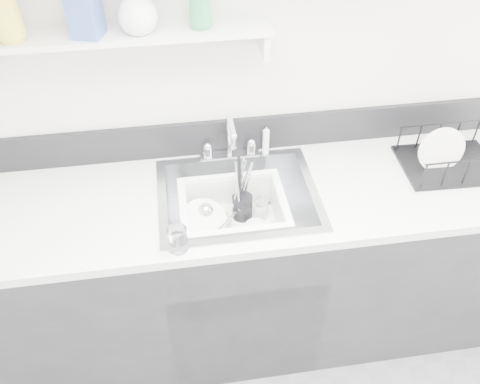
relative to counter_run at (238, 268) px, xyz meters
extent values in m
cube|color=silver|center=(0.00, 0.30, 0.84)|extent=(3.50, 0.02, 2.60)
cube|color=black|center=(0.00, 0.00, -0.02)|extent=(3.20, 0.62, 0.88)
cube|color=silver|center=(0.00, 0.00, 0.44)|extent=(3.20, 0.62, 0.04)
cube|color=black|center=(0.00, 0.30, 0.54)|extent=(3.20, 0.02, 0.16)
cube|color=silver|center=(0.00, 0.25, 0.47)|extent=(0.26, 0.06, 0.02)
cylinder|color=silver|center=(-0.10, 0.25, 0.50)|extent=(0.04, 0.04, 0.05)
cylinder|color=silver|center=(0.10, 0.25, 0.50)|extent=(0.04, 0.04, 0.05)
cylinder|color=silver|center=(0.00, 0.25, 0.57)|extent=(0.02, 0.02, 0.20)
cylinder|color=silver|center=(0.00, 0.18, 0.68)|extent=(0.02, 0.15, 0.02)
cylinder|color=white|center=(0.16, 0.25, 0.53)|extent=(0.03, 0.03, 0.14)
cube|color=silver|center=(-0.35, 0.23, 1.06)|extent=(1.00, 0.16, 0.02)
cube|color=silver|center=(0.13, 0.23, 1.00)|extent=(0.02, 0.14, 0.10)
cylinder|color=white|center=(-0.14, -0.02, 0.31)|extent=(0.21, 0.21, 0.01)
cylinder|color=white|center=(-0.13, -0.01, 0.33)|extent=(0.20, 0.20, 0.01)
cylinder|color=white|center=(-0.15, -0.02, 0.36)|extent=(0.23, 0.23, 0.08)
cylinder|color=black|center=(0.02, 0.03, 0.36)|extent=(0.09, 0.09, 0.11)
cylinder|color=silver|center=(0.01, 0.04, 0.46)|extent=(0.01, 0.05, 0.21)
cylinder|color=silver|center=(0.04, 0.02, 0.45)|extent=(0.02, 0.04, 0.19)
cylinder|color=black|center=(0.01, 0.04, 0.48)|extent=(0.01, 0.06, 0.23)
cylinder|color=white|center=(0.10, 0.02, 0.35)|extent=(0.06, 0.06, 0.09)
cylinder|color=white|center=(-0.25, -0.25, 0.51)|extent=(0.09, 0.09, 0.10)
imported|color=white|center=(0.07, -0.06, 0.32)|extent=(0.11, 0.11, 0.03)
imported|color=yellow|center=(-0.73, 0.21, 1.20)|extent=(0.12, 0.12, 0.26)
imported|color=#3C5AAC|center=(-0.48, 0.21, 1.18)|extent=(0.12, 0.12, 0.21)
imported|color=white|center=(-0.31, 0.21, 1.16)|extent=(0.14, 0.14, 0.17)
camera|label=1|loc=(-0.22, -1.49, 1.83)|focal=38.00mm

